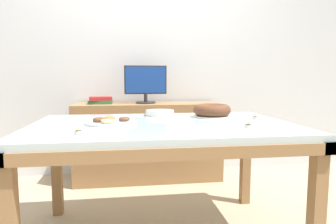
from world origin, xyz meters
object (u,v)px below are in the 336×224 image
at_px(pastry_platter, 110,122).
at_px(tealight_near_front, 248,126).
at_px(computer_monitor, 146,84).
at_px(tealight_left_edge, 255,118).
at_px(tealight_right_edge, 78,132).
at_px(book_stack, 101,100).
at_px(plate_stack, 160,113).
at_px(cake_chocolate_round, 212,111).

relative_size(pastry_platter, tealight_near_front, 7.89).
height_order(computer_monitor, tealight_left_edge, computer_monitor).
height_order(computer_monitor, tealight_near_front, computer_monitor).
distance_m(computer_monitor, tealight_right_edge, 1.57).
relative_size(book_stack, plate_stack, 1.11).
height_order(tealight_right_edge, tealight_near_front, same).
bearing_deg(cake_chocolate_round, tealight_near_front, -80.60).
bearing_deg(computer_monitor, cake_chocolate_round, -66.83).
relative_size(cake_chocolate_round, tealight_left_edge, 6.66).
relative_size(book_stack, pastry_platter, 0.74).
height_order(tealight_left_edge, tealight_near_front, same).
bearing_deg(tealight_right_edge, computer_monitor, 73.66).
xyz_separation_m(pastry_platter, tealight_near_front, (0.78, -0.25, -0.00)).
distance_m(tealight_right_edge, tealight_left_edge, 1.18).
height_order(cake_chocolate_round, tealight_right_edge, cake_chocolate_round).
bearing_deg(pastry_platter, tealight_near_front, -17.88).
bearing_deg(tealight_left_edge, tealight_right_edge, -160.35).
bearing_deg(tealight_near_front, tealight_right_edge, -175.41).
distance_m(computer_monitor, tealight_left_edge, 1.30).
bearing_deg(tealight_right_edge, cake_chocolate_round, 32.40).
height_order(pastry_platter, plate_stack, plate_stack).
height_order(book_stack, tealight_near_front, book_stack).
bearing_deg(pastry_platter, cake_chocolate_round, 16.67).
xyz_separation_m(tealight_right_edge, tealight_left_edge, (1.11, 0.40, 0.00)).
height_order(cake_chocolate_round, pastry_platter, cake_chocolate_round).
bearing_deg(pastry_platter, book_stack, 97.33).
distance_m(tealight_left_edge, tealight_near_front, 0.37).
relative_size(computer_monitor, book_stack, 1.81).
distance_m(computer_monitor, book_stack, 0.47).
bearing_deg(tealight_right_edge, book_stack, 90.33).
bearing_deg(book_stack, plate_stack, -58.55).
xyz_separation_m(tealight_left_edge, tealight_near_front, (-0.19, -0.32, 0.00)).
bearing_deg(cake_chocolate_round, tealight_left_edge, -27.94).
bearing_deg(computer_monitor, pastry_platter, -104.25).
bearing_deg(tealight_left_edge, tealight_near_front, -120.23).
bearing_deg(plate_stack, cake_chocolate_round, -21.88).
bearing_deg(book_stack, computer_monitor, -0.18).
distance_m(plate_stack, tealight_near_front, 0.75).
distance_m(pastry_platter, tealight_near_front, 0.82).
xyz_separation_m(book_stack, tealight_near_front, (0.93, -1.42, -0.05)).
bearing_deg(cake_chocolate_round, pastry_platter, -163.33).
height_order(cake_chocolate_round, plate_stack, cake_chocolate_round).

